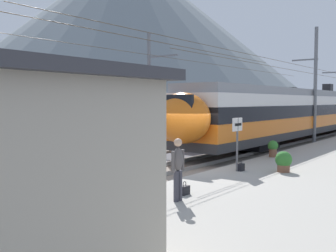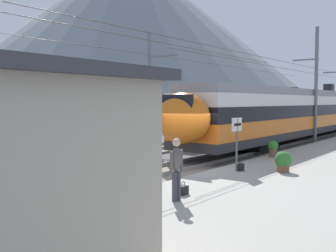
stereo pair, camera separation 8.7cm
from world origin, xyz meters
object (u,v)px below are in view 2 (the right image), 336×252
catenary_mast_far_side (151,86)px  platform_sign (237,132)px  train_near_platform (307,111)px  passenger_walking (176,166)px  catenary_mast_mid (315,84)px  potted_plant_platform_edge (273,147)px  potted_plant_by_shelter (283,161)px  handbag_beside_passenger (183,190)px  train_far_track (274,109)px  handbag_near_sign (240,167)px

catenary_mast_far_side → platform_sign: bearing=-125.2°
train_near_platform → passenger_walking: size_ratio=20.65×
catenary_mast_mid → potted_plant_platform_edge: 10.36m
passenger_walking → potted_plant_by_shelter: size_ratio=2.14×
catenary_mast_far_side → passenger_walking: 16.99m
train_near_platform → handbag_beside_passenger: train_near_platform is taller
catenary_mast_mid → potted_plant_by_shelter: 14.12m
potted_plant_platform_edge → train_near_platform: bearing=11.2°
handbag_beside_passenger → potted_plant_by_shelter: bearing=-9.8°
catenary_mast_far_side → platform_sign: size_ratio=21.46×
train_far_track → passenger_walking: 30.01m
passenger_walking → handbag_beside_passenger: passenger_walking is taller
potted_plant_by_shelter → potted_plant_platform_edge: bearing=27.9°
handbag_near_sign → platform_sign: bearing=147.6°
catenary_mast_mid → passenger_walking: (-19.30, -2.40, -2.92)m
train_far_track → potted_plant_by_shelter: train_far_track is taller
catenary_mast_mid → potted_plant_platform_edge: (-9.72, -1.12, -3.41)m
catenary_mast_far_side → passenger_walking: (-12.38, -11.29, -2.79)m
train_far_track → handbag_near_sign: size_ratio=81.74×
platform_sign → passenger_walking: size_ratio=1.21×
train_near_platform → potted_plant_by_shelter: train_near_platform is taller
train_near_platform → handbag_beside_passenger: 21.92m
train_far_track → potted_plant_platform_edge: size_ratio=41.73×
platform_sign → handbag_beside_passenger: 4.57m
catenary_mast_mid → potted_plant_platform_edge: size_ratio=55.35×
catenary_mast_mid → handbag_beside_passenger: (-18.60, -2.13, -3.73)m
platform_sign → handbag_near_sign: size_ratio=5.05×
train_near_platform → catenary_mast_mid: bearing=-154.6°
passenger_walking → potted_plant_platform_edge: passenger_walking is taller
handbag_beside_passenger → handbag_near_sign: handbag_near_sign is taller
handbag_beside_passenger → potted_plant_by_shelter: potted_plant_by_shelter is taller
train_far_track → train_near_platform: bearing=-139.5°
catenary_mast_mid → catenary_mast_far_side: (-6.91, 8.90, -0.13)m
handbag_beside_passenger → potted_plant_platform_edge: potted_plant_platform_edge is taller
platform_sign → potted_plant_platform_edge: platform_sign is taller
catenary_mast_far_side → potted_plant_platform_edge: (-2.81, -10.01, -3.27)m
potted_plant_platform_edge → catenary_mast_mid: bearing=6.5°
handbag_beside_passenger → potted_plant_by_shelter: 5.34m
catenary_mast_far_side → platform_sign: 12.99m
train_near_platform → catenary_mast_far_side: 12.53m
catenary_mast_mid → passenger_walking: bearing=-172.9°
train_near_platform → potted_plant_by_shelter: size_ratio=44.17×
handbag_near_sign → catenary_mast_mid: bearing=6.6°
handbag_beside_passenger → potted_plant_platform_edge: bearing=6.5°
catenary_mast_mid → catenary_mast_far_side: 11.27m
catenary_mast_mid → platform_sign: (-14.28, -1.55, -2.36)m
passenger_walking → handbag_near_sign: passenger_walking is taller
handbag_near_sign → catenary_mast_far_side: bearing=55.6°
catenary_mast_far_side → handbag_near_sign: bearing=-124.4°
handbag_near_sign → potted_plant_by_shelter: potted_plant_by_shelter is taller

